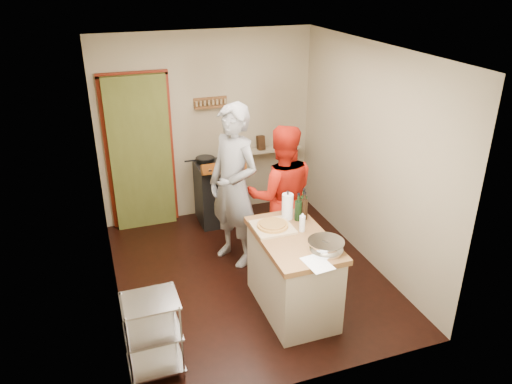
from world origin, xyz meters
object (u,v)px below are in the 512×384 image
island (293,271)px  person_red (281,196)px  stove (219,192)px  wire_shelving (153,333)px  person_stripe (234,187)px

island → person_red: 1.07m
stove → wire_shelving: stove is taller
stove → island: size_ratio=0.80×
stove → wire_shelving: size_ratio=1.26×
wire_shelving → island: (1.52, 0.44, 0.03)m
island → wire_shelving: bearing=-163.9°
stove → wire_shelving: 2.94m
stove → island: (0.19, -2.19, 0.02)m
person_red → island: bearing=88.6°
wire_shelving → person_stripe: person_stripe is taller
stove → person_red: person_red is taller
island → person_red: (0.25, 0.97, 0.40)m
stove → island: bearing=-85.0°
stove → person_stripe: bearing=-95.2°
person_red → stove: bearing=-57.3°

